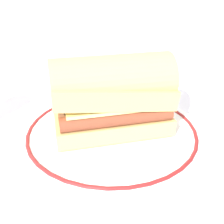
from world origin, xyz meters
TOP-DOWN VIEW (x-y plane):
  - ground_plane at (0.00, 0.00)m, footprint 1.50×1.50m
  - plate at (-0.01, 0.01)m, footprint 0.30×0.30m
  - sausage_sandwich at (-0.01, 0.01)m, footprint 0.19×0.11m
  - salt_shaker at (0.15, 0.14)m, footprint 0.03×0.03m

SIDE VIEW (x-z plane):
  - ground_plane at x=0.00m, z-range 0.00..0.00m
  - plate at x=-0.01m, z-range 0.00..0.02m
  - salt_shaker at x=0.15m, z-range 0.00..0.07m
  - sausage_sandwich at x=-0.01m, z-range 0.01..0.14m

